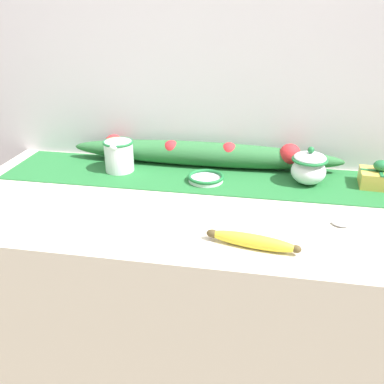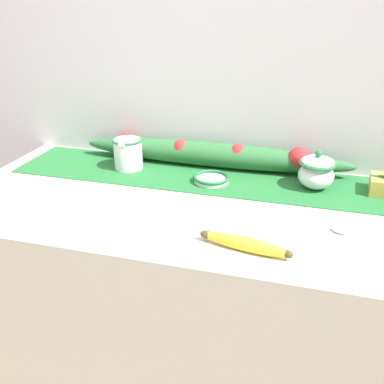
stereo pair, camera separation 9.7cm
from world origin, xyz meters
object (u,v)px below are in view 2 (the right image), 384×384
at_px(cream_pitcher, 128,152).
at_px(banana, 245,244).
at_px(small_dish, 211,179).
at_px(sugar_bowl, 316,172).
at_px(spoon, 335,229).

height_order(cream_pitcher, banana, cream_pitcher).
bearing_deg(cream_pitcher, small_dish, -7.78).
distance_m(sugar_bowl, banana, 0.42).
height_order(sugar_bowl, spoon, sugar_bowl).
bearing_deg(spoon, small_dish, 172.36).
relative_size(sugar_bowl, small_dish, 1.04).
bearing_deg(cream_pitcher, sugar_bowl, -0.13).
bearing_deg(small_dish, spoon, -30.00).
bearing_deg(banana, sugar_bowl, 69.52).
xyz_separation_m(small_dish, spoon, (0.36, -0.21, -0.01)).
height_order(sugar_bowl, small_dish, sugar_bowl).
height_order(cream_pitcher, sugar_bowl, sugar_bowl).
relative_size(small_dish, banana, 0.51).
xyz_separation_m(banana, spoon, (0.20, 0.15, -0.01)).
xyz_separation_m(cream_pitcher, small_dish, (0.29, -0.04, -0.04)).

